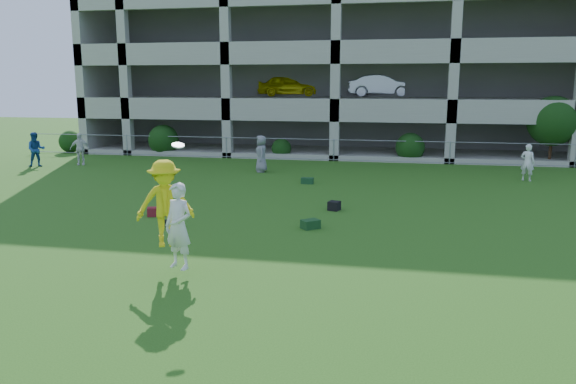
% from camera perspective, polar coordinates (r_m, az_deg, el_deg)
% --- Properties ---
extents(ground, '(100.00, 100.00, 0.00)m').
position_cam_1_polar(ground, '(12.08, -6.40, -9.10)').
color(ground, '#235114').
rests_on(ground, ground).
extents(bystander_a, '(1.06, 1.00, 1.73)m').
position_cam_1_polar(bystander_a, '(30.71, -24.23, 3.96)').
color(bystander_a, navy).
rests_on(bystander_a, ground).
extents(bystander_b, '(1.04, 0.76, 1.63)m').
position_cam_1_polar(bystander_b, '(30.60, -20.40, 4.12)').
color(bystander_b, white).
rests_on(bystander_b, ground).
extents(bystander_c, '(0.82, 0.98, 1.72)m').
position_cam_1_polar(bystander_c, '(26.42, -2.73, 3.91)').
color(bystander_c, gray).
rests_on(bystander_c, ground).
extents(bystander_e, '(0.68, 0.59, 1.59)m').
position_cam_1_polar(bystander_e, '(26.10, 23.16, 2.78)').
color(bystander_e, white).
rests_on(bystander_e, ground).
extents(bag_red_a, '(0.62, 0.48, 0.28)m').
position_cam_1_polar(bag_red_a, '(18.21, -13.23, -1.96)').
color(bag_red_a, '#5D170F').
rests_on(bag_red_a, ground).
extents(bag_black_b, '(0.47, 0.43, 0.22)m').
position_cam_1_polar(bag_black_b, '(16.69, -11.69, -3.18)').
color(bag_black_b, black).
rests_on(bag_black_b, ground).
extents(bag_green_c, '(0.61, 0.59, 0.26)m').
position_cam_1_polar(bag_green_c, '(16.23, 2.30, -3.28)').
color(bag_green_c, '#14391B').
rests_on(bag_green_c, ground).
extents(crate_d, '(0.44, 0.44, 0.30)m').
position_cam_1_polar(crate_d, '(18.58, 4.72, -1.41)').
color(crate_d, black).
rests_on(crate_d, ground).
extents(bag_green_g, '(0.50, 0.31, 0.25)m').
position_cam_1_polar(bag_green_g, '(23.40, 1.97, 1.16)').
color(bag_green_g, '#153B18').
rests_on(bag_green_g, ground).
extents(frisbee_contest, '(1.55, 1.26, 2.73)m').
position_cam_1_polar(frisbee_contest, '(12.54, -12.05, -1.69)').
color(frisbee_contest, yellow).
rests_on(frisbee_contest, ground).
extents(parking_garage, '(30.00, 14.00, 12.00)m').
position_cam_1_polar(parking_garage, '(38.69, 6.39, 13.76)').
color(parking_garage, '#9E998C').
rests_on(parking_garage, ground).
extents(fence, '(36.06, 0.06, 1.20)m').
position_cam_1_polar(fence, '(30.20, 4.67, 4.30)').
color(fence, gray).
rests_on(fence, ground).
extents(shrub_row, '(34.38, 2.52, 3.50)m').
position_cam_1_polar(shrub_row, '(30.61, 13.47, 5.81)').
color(shrub_row, '#163D11').
rests_on(shrub_row, ground).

